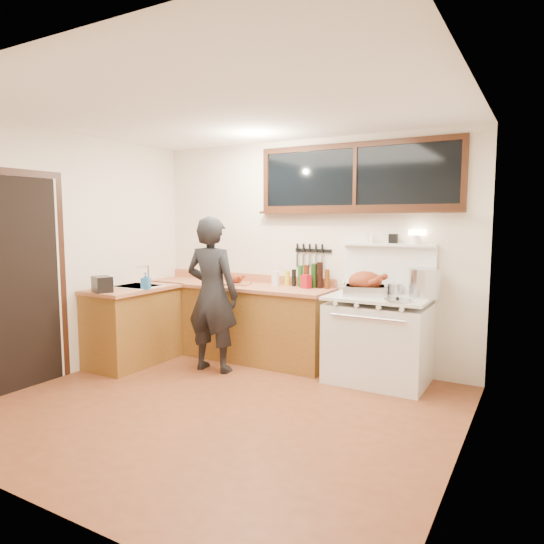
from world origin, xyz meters
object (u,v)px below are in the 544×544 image
Objects in this scene: cutting_board at (236,280)px; roast_turkey at (365,285)px; man at (212,295)px; vintage_stove at (378,337)px.

roast_turkey is (1.63, -0.01, 0.05)m from cutting_board.
cutting_board is at bearing 96.26° from man.
man is at bearing -162.16° from vintage_stove.
vintage_stove is 1.84m from cutting_board.
roast_turkey is at bearing -177.53° from vintage_stove.
vintage_stove is 3.02× the size of roast_turkey.
cutting_board is at bearing 179.95° from vintage_stove.
roast_turkey is (-0.15, -0.01, 0.54)m from vintage_stove.
vintage_stove reaches higher than roast_turkey.
vintage_stove is at bearing -0.05° from cutting_board.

